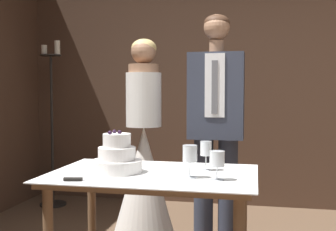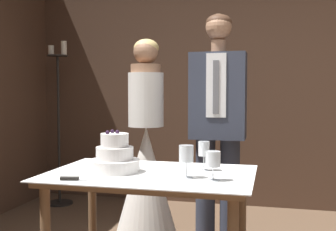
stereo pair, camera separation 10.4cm
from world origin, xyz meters
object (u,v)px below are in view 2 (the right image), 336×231
Objects in this scene: cake_knife at (84,179)px; wine_glass_far at (204,150)px; bride at (146,170)px; tiered_cake at (115,157)px; wine_glass_near at (186,155)px; cake_table at (150,189)px; wine_glass_middle at (213,160)px; candle_stand at (59,130)px; groom at (218,121)px.

cake_knife is 0.73m from wine_glass_far.
cake_knife is at bearing -89.79° from bride.
bride reaches higher than tiered_cake.
wine_glass_near is at bearing -104.39° from wine_glass_far.
cake_table is 4.08× the size of tiered_cake.
candle_stand is at bearing 135.49° from wine_glass_middle.
tiered_cake is at bearing 63.62° from cake_knife.
cake_table is 0.34m from wine_glass_near.
bride is (-0.00, 1.15, -0.16)m from cake_knife.
wine_glass_far is 0.72m from groom.
candle_stand reaches higher than wine_glass_middle.
cake_knife is 2.38× the size of wine_glass_far.
cake_knife is at bearing -133.70° from cake_table.
wine_glass_far is at bearing 25.60° from cake_knife.
tiered_cake is 0.17× the size of candle_stand.
candle_stand is at bearing 110.09° from cake_knife.
tiered_cake is 0.92m from bride.
tiered_cake is 1.66× the size of wine_glass_far.
bride reaches higher than wine_glass_far.
wine_glass_near is at bearing 168.52° from wine_glass_middle.
groom reaches higher than wine_glass_middle.
cake_table is 0.90m from bride.
cake_knife is 1.16m from bride.
candle_stand is (-1.84, 1.64, -0.07)m from wine_glass_far.
wine_glass_middle is 0.28m from wine_glass_far.
cake_knife is at bearing -142.98° from wine_glass_far.
candle_stand is at bearing 126.63° from tiered_cake.
candle_stand is (-1.78, 1.87, -0.07)m from wine_glass_near.
groom is at bearing -0.06° from bride.
candle_stand reaches higher than wine_glass_far.
groom is at bearing 71.43° from cake_table.
candle_stand reaches higher than tiered_cake.
wine_glass_middle is at bearing 2.73° from cake_knife.
cake_table is 0.96m from groom.
wine_glass_middle is 0.09× the size of candle_stand.
tiered_cake is 0.18× the size of bride.
groom is at bearing 90.53° from wine_glass_far.
cake_knife is 2.43m from candle_stand.
wine_glass_middle reaches higher than cake_table.
candle_stand is (-1.93, 1.90, -0.06)m from wine_glass_middle.
cake_knife is at bearing -104.96° from tiered_cake.
groom is at bearing 95.69° from wine_glass_middle.
bride is at bearing 179.94° from groom.
wine_glass_middle is (0.38, -0.13, 0.21)m from cake_table.
cake_table is 0.66× the size of groom.
groom is at bearing 52.23° from cake_knife.
wine_glass_near is (0.51, 0.20, 0.12)m from cake_knife.
cake_knife is at bearing -165.85° from wine_glass_middle.
cake_knife is 0.23× the size of groom.
cake_table is at bearing -71.45° from bride.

